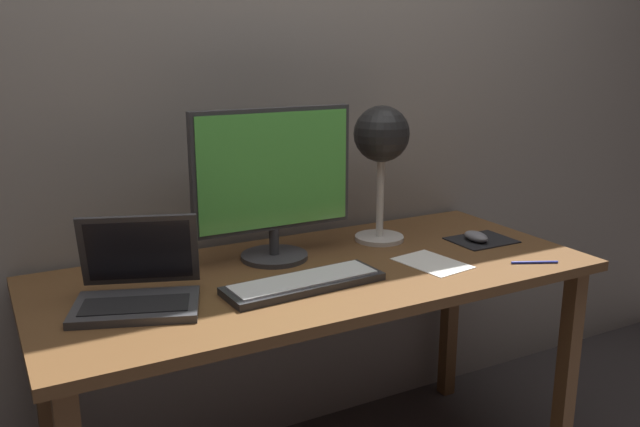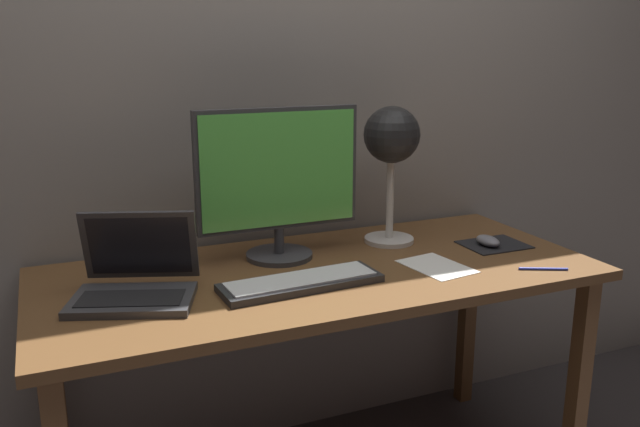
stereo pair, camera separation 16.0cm
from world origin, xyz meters
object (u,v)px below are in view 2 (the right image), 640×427
Objects in this scene: monitor at (278,178)px; pen at (543,269)px; mouse at (488,241)px; desk_lamp at (392,143)px; laptop at (136,273)px; keyboard_main at (301,282)px.

pen is (0.66, -0.41, -0.24)m from monitor.
monitor is at bearing 148.39° from pen.
mouse is at bearing 91.85° from pen.
desk_lamp reaches higher than mouse.
mouse is at bearing -0.44° from laptop.
monitor is at bearing 18.58° from laptop.
mouse is (0.65, -0.16, -0.23)m from monitor.
keyboard_main is 0.69m from mouse.
desk_lamp is at bearing 11.10° from laptop.
mouse is at bearing 8.14° from keyboard_main.
pen is at bearing -12.36° from keyboard_main.
mouse is 0.25m from pen.
pen is at bearing -31.61° from monitor.
desk_lamp is at bearing 147.17° from mouse.
laptop reaches higher than mouse.
desk_lamp reaches higher than pen.
monitor is at bearing 83.31° from keyboard_main.
desk_lamp is at bearing 2.04° from monitor.
pen is (0.27, -0.42, -0.32)m from desk_lamp.
desk_lamp is 0.60m from pen.
keyboard_main is at bearing -96.69° from monitor.
monitor is 1.35× the size of laptop.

